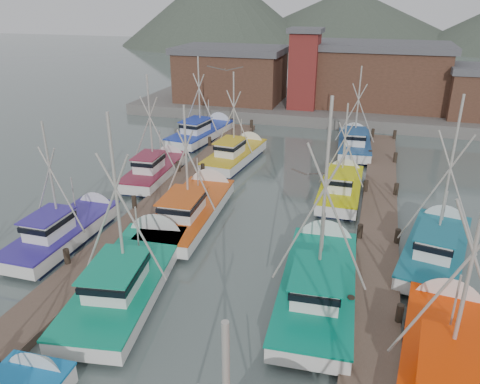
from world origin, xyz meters
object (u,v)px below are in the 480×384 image
(boat_4, at_px, (132,274))
(boat_12, at_px, (237,154))
(lookout_tower, at_px, (304,68))
(boat_8, at_px, (193,208))

(boat_4, distance_m, boat_12, 18.90)
(lookout_tower, bearing_deg, boat_12, -99.22)
(lookout_tower, relative_size, boat_4, 0.79)
(boat_4, relative_size, boat_8, 1.05)
(lookout_tower, xyz_separation_m, boat_8, (-2.15, -27.60, -4.87))
(boat_4, height_order, boat_8, boat_4)
(boat_4, bearing_deg, boat_12, 82.97)
(boat_4, relative_size, boat_12, 1.19)
(boat_8, distance_m, boat_12, 11.18)
(lookout_tower, bearing_deg, boat_8, -94.45)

